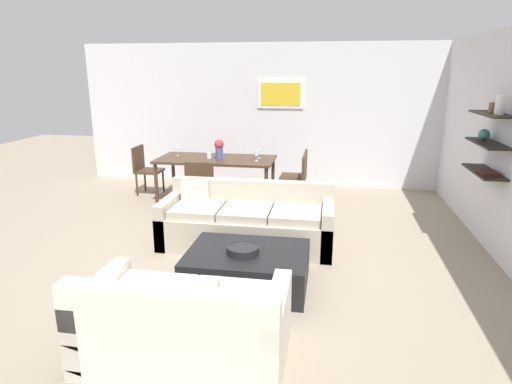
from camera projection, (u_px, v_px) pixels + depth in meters
The scene contains 17 objects.
ground_plane at pixel (244, 254), 5.42m from camera, with size 18.00×18.00×0.00m, color gray.
back_wall_unit at pixel (295, 116), 8.36m from camera, with size 8.40×0.09×2.70m.
right_wall_shelf_unit at pixel (506, 145), 5.14m from camera, with size 0.34×8.20×2.70m.
sofa_beige at pixel (247, 223), 5.67m from camera, with size 2.19×0.90×0.78m.
loveseat_white at pixel (185, 326), 3.38m from camera, with size 1.57×0.90×0.78m.
coffee_table at pixel (247, 268), 4.60m from camera, with size 1.25×0.94×0.38m.
decorative_bowl at pixel (243, 249), 4.49m from camera, with size 0.34×0.34×0.08m.
dining_table at pixel (216, 162), 7.47m from camera, with size 1.98×0.95×0.75m.
dining_chair_right_near at pixel (296, 178), 7.09m from camera, with size 0.44×0.44×0.88m.
dining_chair_foot at pixel (202, 185), 6.69m from camera, with size 0.44×0.44×0.88m.
dining_chair_right_far at pixel (298, 173), 7.50m from camera, with size 0.44×0.44×0.88m.
dining_chair_left_far at pixel (145, 167), 7.95m from camera, with size 0.44×0.44×0.88m.
wine_glass_left_far at pixel (178, 150), 7.66m from camera, with size 0.07×0.07×0.15m.
wine_glass_foot at pixel (209, 156), 7.03m from camera, with size 0.08×0.08×0.17m.
wine_glass_right_near at pixel (256, 154), 7.19m from camera, with size 0.06×0.06×0.18m.
wine_glass_right_far at pixel (259, 152), 7.42m from camera, with size 0.07×0.07×0.16m.
centerpiece_vase at pixel (219, 148), 7.36m from camera, with size 0.16×0.16×0.33m.
Camera 1 is at (0.98, -4.92, 2.20)m, focal length 30.70 mm.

